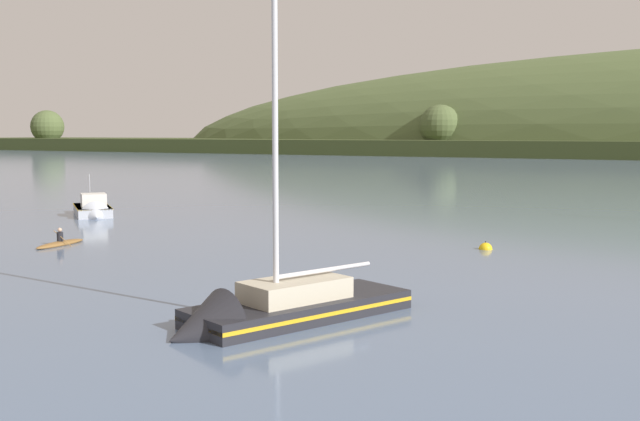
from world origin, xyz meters
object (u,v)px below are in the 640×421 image
(mooring_buoy_midchannel, at_px, (485,249))
(canoe_with_paddler, at_px, (60,243))
(sailboat_outer_reach, at_px, (271,316))
(fishing_boat_moored, at_px, (93,212))

(mooring_buoy_midchannel, bearing_deg, canoe_with_paddler, -150.51)
(sailboat_outer_reach, bearing_deg, mooring_buoy_midchannel, -163.02)
(sailboat_outer_reach, bearing_deg, canoe_with_paddler, -93.81)
(canoe_with_paddler, relative_size, mooring_buoy_midchannel, 4.75)
(fishing_boat_moored, bearing_deg, canoe_with_paddler, -11.20)
(sailboat_outer_reach, distance_m, canoe_with_paddler, 20.20)
(fishing_boat_moored, distance_m, canoe_with_paddler, 14.19)
(sailboat_outer_reach, xyz_separation_m, fishing_boat_moored, (-28.54, 17.55, 0.09))
(fishing_boat_moored, height_order, canoe_with_paddler, fishing_boat_moored)
(canoe_with_paddler, distance_m, mooring_buoy_midchannel, 21.69)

